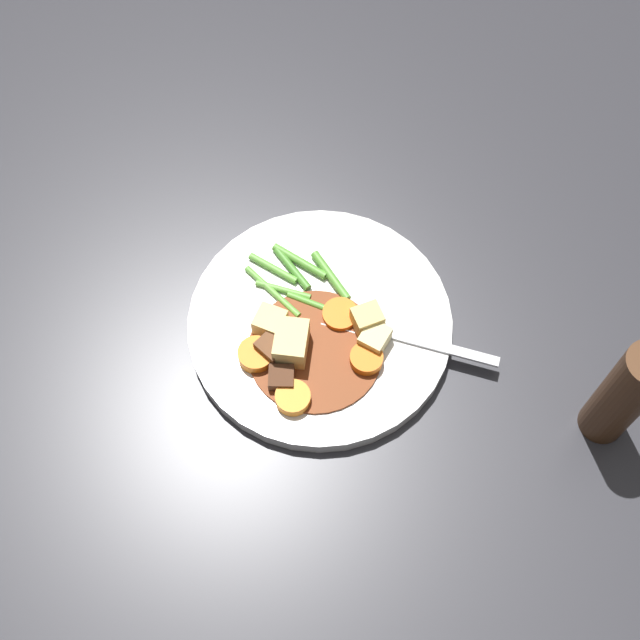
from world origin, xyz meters
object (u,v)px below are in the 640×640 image
object	(u,v)px
meat_chunk_1	(273,348)
pepper_mill	(624,395)
potato_chunk_0	(291,343)
carrot_slice_1	(293,398)
meat_chunk_0	(281,378)
potato_chunk_3	(375,339)
dinner_plate	(320,324)
fork	(404,337)
carrot_slice_0	(340,314)
carrot_slice_2	(256,355)
potato_chunk_2	(270,324)
carrot_slice_3	(366,359)
potato_chunk_1	(367,320)

from	to	relation	value
meat_chunk_1	pepper_mill	bearing A→B (deg)	67.43
potato_chunk_0	carrot_slice_1	bearing A→B (deg)	-8.44
meat_chunk_0	potato_chunk_3	bearing A→B (deg)	103.44
carrot_slice_1	pepper_mill	distance (m)	0.29
dinner_plate	meat_chunk_1	bearing A→B (deg)	-62.40
fork	dinner_plate	bearing A→B (deg)	-114.39
carrot_slice_1	carrot_slice_0	bearing A→B (deg)	142.33
carrot_slice_2	potato_chunk_3	world-z (taller)	potato_chunk_3
dinner_plate	meat_chunk_0	xyz separation A→B (m)	(0.06, -0.05, 0.02)
potato_chunk_2	fork	bearing A→B (deg)	75.00
dinner_plate	pepper_mill	size ratio (longest dim) A/B	1.87
carrot_slice_1	meat_chunk_0	bearing A→B (deg)	-160.57
dinner_plate	potato_chunk_0	size ratio (longest dim) A/B	6.48
carrot_slice_1	potato_chunk_2	size ratio (longest dim) A/B	1.23
potato_chunk_0	potato_chunk_2	distance (m)	0.03
carrot_slice_3	meat_chunk_0	xyz separation A→B (m)	(0.00, -0.08, 0.00)
meat_chunk_1	meat_chunk_0	bearing A→B (deg)	5.96
fork	pepper_mill	size ratio (longest dim) A/B	1.17
carrot_slice_1	meat_chunk_0	size ratio (longest dim) A/B	1.41
meat_chunk_0	fork	xyz separation A→B (m)	(-0.02, 0.12, -0.01)
carrot_slice_3	meat_chunk_0	bearing A→B (deg)	-86.88
potato_chunk_3	fork	bearing A→B (deg)	90.17
carrot_slice_3	fork	xyz separation A→B (m)	(-0.02, 0.04, -0.00)
potato_chunk_1	meat_chunk_1	size ratio (longest dim) A/B	1.05
carrot_slice_0	carrot_slice_2	bearing A→B (deg)	-71.63
carrot_slice_1	potato_chunk_1	bearing A→B (deg)	127.14
carrot_slice_2	potato_chunk_2	bearing A→B (deg)	146.57
dinner_plate	meat_chunk_1	distance (m)	0.06
carrot_slice_1	carrot_slice_3	distance (m)	0.08
carrot_slice_1	pepper_mill	xyz separation A→B (m)	(0.07, 0.28, 0.05)
dinner_plate	carrot_slice_1	bearing A→B (deg)	-27.36
potato_chunk_3	meat_chunk_1	size ratio (longest dim) A/B	1.06
potato_chunk_0	meat_chunk_1	world-z (taller)	potato_chunk_0
potato_chunk_3	meat_chunk_0	xyz separation A→B (m)	(0.02, -0.09, -0.00)
potato_chunk_3	meat_chunk_0	world-z (taller)	potato_chunk_3
carrot_slice_0	potato_chunk_1	xyz separation A→B (m)	(0.01, 0.02, 0.01)
carrot_slice_3	potato_chunk_2	world-z (taller)	potato_chunk_2
carrot_slice_2	pepper_mill	size ratio (longest dim) A/B	0.25
dinner_plate	pepper_mill	world-z (taller)	pepper_mill
carrot_slice_3	dinner_plate	bearing A→B (deg)	-146.55
potato_chunk_2	pepper_mill	bearing A→B (deg)	63.12
carrot_slice_0	pepper_mill	bearing A→B (deg)	56.12
potato_chunk_3	carrot_slice_0	bearing A→B (deg)	-142.85
carrot_slice_0	fork	distance (m)	0.07
carrot_slice_1	potato_chunk_1	size ratio (longest dim) A/B	1.22
meat_chunk_0	potato_chunk_1	bearing A→B (deg)	115.06
carrot_slice_1	meat_chunk_0	distance (m)	0.02
dinner_plate	carrot_slice_2	distance (m)	0.07
carrot_slice_3	pepper_mill	world-z (taller)	pepper_mill
dinner_plate	carrot_slice_1	distance (m)	0.09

